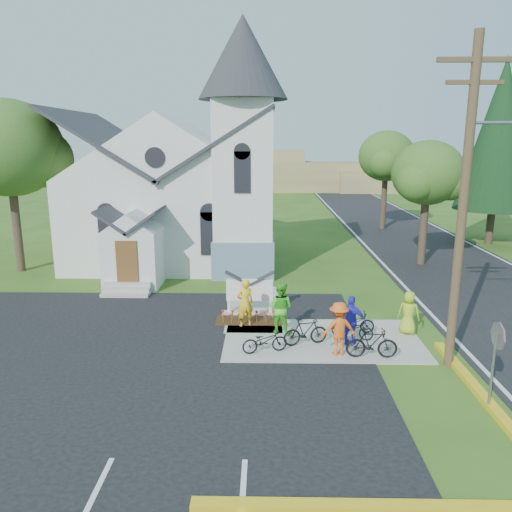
{
  "coord_description": "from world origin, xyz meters",
  "views": [
    {
      "loc": [
        -0.57,
        -16.34,
        7.0
      ],
      "look_at": [
        -0.97,
        5.0,
        2.05
      ],
      "focal_mm": 35.0,
      "sensor_mm": 36.0,
      "label": 1
    }
  ],
  "objects_px": {
    "cyclist_0": "(245,303)",
    "cyclist_1": "(280,308)",
    "stop_sign": "(496,347)",
    "bike_0": "(265,341)",
    "bike_2": "(352,328)",
    "bike_4": "(353,322)",
    "utility_pole": "(466,196)",
    "church_sign": "(250,290)",
    "cyclist_2": "(351,320)",
    "cyclist_3": "(339,328)",
    "bike_3": "(372,343)",
    "bike_1": "(305,332)",
    "cyclist_4": "(409,313)"
  },
  "relations": [
    {
      "from": "stop_sign",
      "to": "bike_4",
      "type": "xyz_separation_m",
      "value": [
        -2.73,
        5.31,
        -1.33
      ]
    },
    {
      "from": "utility_pole",
      "to": "bike_4",
      "type": "distance_m",
      "value": 6.2
    },
    {
      "from": "cyclist_1",
      "to": "cyclist_3",
      "type": "xyz_separation_m",
      "value": [
        1.88,
        -1.85,
        -0.06
      ]
    },
    {
      "from": "utility_pole",
      "to": "stop_sign",
      "type": "relative_size",
      "value": 4.03
    },
    {
      "from": "stop_sign",
      "to": "cyclist_1",
      "type": "xyz_separation_m",
      "value": [
        -5.43,
        5.25,
        -0.76
      ]
    },
    {
      "from": "church_sign",
      "to": "stop_sign",
      "type": "relative_size",
      "value": 0.89
    },
    {
      "from": "church_sign",
      "to": "cyclist_1",
      "type": "relative_size",
      "value": 1.14
    },
    {
      "from": "bike_0",
      "to": "bike_2",
      "type": "bearing_deg",
      "value": -83.79
    },
    {
      "from": "bike_3",
      "to": "utility_pole",
      "type": "bearing_deg",
      "value": -98.05
    },
    {
      "from": "cyclist_0",
      "to": "cyclist_1",
      "type": "bearing_deg",
      "value": 130.91
    },
    {
      "from": "cyclist_3",
      "to": "bike_1",
      "type": "bearing_deg",
      "value": -47.38
    },
    {
      "from": "cyclist_2",
      "to": "bike_3",
      "type": "xyz_separation_m",
      "value": [
        0.5,
        -1.09,
        -0.38
      ]
    },
    {
      "from": "cyclist_0",
      "to": "cyclist_4",
      "type": "relative_size",
      "value": 1.15
    },
    {
      "from": "church_sign",
      "to": "cyclist_2",
      "type": "bearing_deg",
      "value": -41.35
    },
    {
      "from": "stop_sign",
      "to": "bike_3",
      "type": "xyz_separation_m",
      "value": [
        -2.51,
        3.12,
        -1.23
      ]
    },
    {
      "from": "bike_1",
      "to": "bike_3",
      "type": "relative_size",
      "value": 0.96
    },
    {
      "from": "bike_0",
      "to": "cyclist_1",
      "type": "bearing_deg",
      "value": -33.62
    },
    {
      "from": "cyclist_0",
      "to": "bike_2",
      "type": "distance_m",
      "value": 4.11
    },
    {
      "from": "church_sign",
      "to": "utility_pole",
      "type": "bearing_deg",
      "value": -35.6
    },
    {
      "from": "stop_sign",
      "to": "bike_4",
      "type": "distance_m",
      "value": 6.12
    },
    {
      "from": "church_sign",
      "to": "bike_3",
      "type": "xyz_separation_m",
      "value": [
        4.13,
        -4.28,
        -0.47
      ]
    },
    {
      "from": "church_sign",
      "to": "bike_1",
      "type": "xyz_separation_m",
      "value": [
        2.05,
        -3.24,
        -0.49
      ]
    },
    {
      "from": "bike_3",
      "to": "bike_2",
      "type": "bearing_deg",
      "value": 14.13
    },
    {
      "from": "cyclist_0",
      "to": "utility_pole",
      "type": "bearing_deg",
      "value": 132.77
    },
    {
      "from": "bike_1",
      "to": "stop_sign",
      "type": "bearing_deg",
      "value": -148.92
    },
    {
      "from": "cyclist_3",
      "to": "bike_3",
      "type": "relative_size",
      "value": 1.07
    },
    {
      "from": "bike_0",
      "to": "bike_3",
      "type": "distance_m",
      "value": 3.52
    },
    {
      "from": "cyclist_3",
      "to": "cyclist_1",
      "type": "bearing_deg",
      "value": -55.44
    },
    {
      "from": "cyclist_1",
      "to": "bike_3",
      "type": "height_order",
      "value": "cyclist_1"
    },
    {
      "from": "utility_pole",
      "to": "stop_sign",
      "type": "height_order",
      "value": "utility_pole"
    },
    {
      "from": "church_sign",
      "to": "utility_pole",
      "type": "distance_m",
      "value": 9.18
    },
    {
      "from": "utility_pole",
      "to": "bike_1",
      "type": "distance_m",
      "value": 6.8
    },
    {
      "from": "cyclist_4",
      "to": "cyclist_3",
      "type": "bearing_deg",
      "value": 56.18
    },
    {
      "from": "cyclist_3",
      "to": "stop_sign",
      "type": "bearing_deg",
      "value": 125.56
    },
    {
      "from": "stop_sign",
      "to": "cyclist_0",
      "type": "bearing_deg",
      "value": 138.69
    },
    {
      "from": "cyclist_0",
      "to": "bike_4",
      "type": "bearing_deg",
      "value": 149.75
    },
    {
      "from": "bike_1",
      "to": "cyclist_2",
      "type": "height_order",
      "value": "cyclist_2"
    },
    {
      "from": "bike_1",
      "to": "cyclist_2",
      "type": "xyz_separation_m",
      "value": [
        1.58,
        0.05,
        0.4
      ]
    },
    {
      "from": "bike_2",
      "to": "bike_4",
      "type": "bearing_deg",
      "value": 5.66
    },
    {
      "from": "bike_1",
      "to": "cyclist_4",
      "type": "height_order",
      "value": "cyclist_4"
    },
    {
      "from": "bike_0",
      "to": "cyclist_3",
      "type": "xyz_separation_m",
      "value": [
        2.44,
        -0.08,
        0.49
      ]
    },
    {
      "from": "cyclist_1",
      "to": "bike_2",
      "type": "distance_m",
      "value": 2.68
    },
    {
      "from": "cyclist_0",
      "to": "cyclist_1",
      "type": "xyz_separation_m",
      "value": [
        1.33,
        -0.7,
        0.04
      ]
    },
    {
      "from": "stop_sign",
      "to": "cyclist_1",
      "type": "distance_m",
      "value": 7.59
    },
    {
      "from": "church_sign",
      "to": "cyclist_0",
      "type": "xyz_separation_m",
      "value": [
        -0.13,
        -1.46,
        -0.05
      ]
    },
    {
      "from": "church_sign",
      "to": "cyclist_3",
      "type": "xyz_separation_m",
      "value": [
        3.08,
        -4.01,
        -0.07
      ]
    },
    {
      "from": "bike_1",
      "to": "cyclist_0",
      "type": "bearing_deg",
      "value": 33.87
    },
    {
      "from": "cyclist_1",
      "to": "bike_4",
      "type": "xyz_separation_m",
      "value": [
        2.71,
        0.07,
        -0.56
      ]
    },
    {
      "from": "utility_pole",
      "to": "cyclist_1",
      "type": "relative_size",
      "value": 5.17
    },
    {
      "from": "bike_2",
      "to": "church_sign",
      "type": "bearing_deg",
      "value": 74.26
    }
  ]
}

